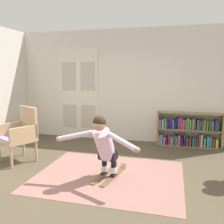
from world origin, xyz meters
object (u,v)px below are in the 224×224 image
at_px(skis_pair, 110,174).
at_px(person_skier, 104,143).
at_px(bookshelf, 188,131).
at_px(wicker_chair, 20,133).

xyz_separation_m(skis_pair, person_skier, (-0.04, -0.22, 0.62)).
bearing_deg(bookshelf, person_skier, -121.43).
bearing_deg(person_skier, bookshelf, 58.57).
height_order(wicker_chair, person_skier, person_skier).
bearing_deg(wicker_chair, person_skier, -13.81).
bearing_deg(bookshelf, skis_pair, -123.18).
xyz_separation_m(bookshelf, skis_pair, (-1.40, -2.15, -0.35)).
height_order(bookshelf, wicker_chair, wicker_chair).
bearing_deg(wicker_chair, skis_pair, -7.25).
bearing_deg(skis_pair, person_skier, -100.92).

